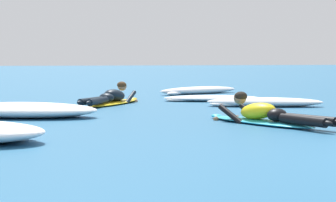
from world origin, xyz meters
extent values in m
plane|color=#235B84|center=(0.00, 10.00, 0.00)|extent=(120.00, 120.00, 0.00)
ellipsoid|color=#2DB2D1|center=(-1.15, 3.69, 0.04)|extent=(1.38, 2.18, 0.07)
ellipsoid|color=#2DB2D1|center=(-1.59, 4.63, 0.05)|extent=(0.25, 0.26, 0.06)
ellipsoid|color=yellow|center=(-1.17, 3.74, 0.20)|extent=(0.66, 0.80, 0.35)
ellipsoid|color=black|center=(-1.00, 3.37, 0.17)|extent=(0.43, 0.40, 0.20)
cylinder|color=black|center=(-0.83, 2.81, 0.14)|extent=(0.44, 0.85, 0.14)
ellipsoid|color=black|center=(-0.67, 2.41, 0.14)|extent=(0.18, 0.24, 0.08)
cylinder|color=black|center=(-0.69, 2.88, 0.14)|extent=(0.53, 0.82, 0.14)
ellipsoid|color=black|center=(-0.48, 2.50, 0.14)|extent=(0.18, 0.24, 0.08)
cylinder|color=black|center=(-1.54, 3.99, 0.12)|extent=(0.31, 0.54, 0.32)
sphere|color=#8C6647|center=(-1.69, 4.32, 0.02)|extent=(0.09, 0.09, 0.09)
cylinder|color=black|center=(-1.13, 4.16, 0.12)|extent=(0.31, 0.54, 0.32)
sphere|color=#8C6647|center=(-1.27, 4.47, 0.02)|extent=(0.09, 0.09, 0.09)
sphere|color=#8C6647|center=(-1.35, 4.11, 0.38)|extent=(0.21, 0.21, 0.21)
ellipsoid|color=black|center=(-1.34, 4.09, 0.41)|extent=(0.28, 0.27, 0.16)
ellipsoid|color=yellow|center=(-2.96, 8.06, 0.04)|extent=(1.67, 2.28, 0.07)
ellipsoid|color=yellow|center=(-2.38, 9.02, 0.05)|extent=(0.27, 0.27, 0.06)
ellipsoid|color=black|center=(-2.94, 8.10, 0.20)|extent=(0.72, 0.83, 0.35)
ellipsoid|color=black|center=(-3.16, 7.75, 0.17)|extent=(0.44, 0.42, 0.20)
cylinder|color=black|center=(-3.53, 7.28, 0.14)|extent=(0.61, 0.80, 0.14)
ellipsoid|color=black|center=(-3.78, 6.92, 0.14)|extent=(0.20, 0.24, 0.08)
cylinder|color=black|center=(-3.39, 7.20, 0.14)|extent=(0.53, 0.84, 0.14)
ellipsoid|color=black|center=(-3.60, 6.81, 0.14)|extent=(0.20, 0.24, 0.08)
cylinder|color=black|center=(-2.92, 8.56, 0.12)|extent=(0.37, 0.52, 0.32)
sphere|color=tan|center=(-2.73, 8.87, 0.02)|extent=(0.09, 0.09, 0.09)
cylinder|color=black|center=(-2.55, 8.31, 0.12)|extent=(0.37, 0.52, 0.32)
sphere|color=tan|center=(-2.37, 8.61, 0.02)|extent=(0.09, 0.09, 0.09)
sphere|color=tan|center=(-2.72, 8.46, 0.38)|extent=(0.21, 0.21, 0.21)
ellipsoid|color=#47331E|center=(-2.73, 8.45, 0.41)|extent=(0.29, 0.28, 0.16)
ellipsoid|color=white|center=(-0.14, 11.27, 0.11)|extent=(2.65, 1.48, 0.21)
ellipsoid|color=white|center=(0.45, 11.60, 0.07)|extent=(0.96, 0.70, 0.15)
ellipsoid|color=white|center=(-0.86, 10.92, 0.06)|extent=(0.86, 0.85, 0.12)
ellipsoid|color=white|center=(0.12, 6.76, 0.10)|extent=(2.55, 1.35, 0.20)
ellipsoid|color=white|center=(0.74, 6.68, 0.07)|extent=(0.94, 0.72, 0.14)
ellipsoid|color=white|center=(-0.61, 6.91, 0.05)|extent=(0.93, 0.47, 0.11)
ellipsoid|color=white|center=(-0.54, 8.53, 0.07)|extent=(2.42, 1.16, 0.14)
ellipsoid|color=white|center=(0.05, 8.55, 0.05)|extent=(0.92, 0.73, 0.10)
ellipsoid|color=white|center=(-1.24, 8.57, 0.04)|extent=(0.87, 0.47, 0.08)
ellipsoid|color=white|center=(-5.01, 2.49, 0.10)|extent=(0.87, 0.59, 0.20)
ellipsoid|color=white|center=(-4.86, 5.51, 0.13)|extent=(2.88, 1.89, 0.26)
ellipsoid|color=white|center=(-4.18, 5.46, 0.09)|extent=(1.10, 1.02, 0.18)
camera|label=1|loc=(-4.48, -5.07, 1.05)|focal=63.04mm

